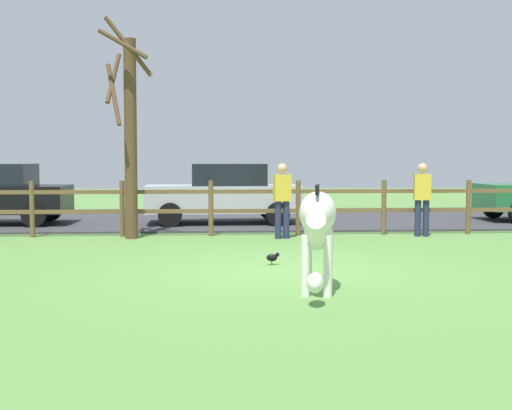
{
  "coord_description": "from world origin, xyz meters",
  "views": [
    {
      "loc": [
        -1.14,
        -10.73,
        1.74
      ],
      "look_at": [
        -0.36,
        1.03,
        0.96
      ],
      "focal_mm": 49.11,
      "sensor_mm": 36.0,
      "label": 1
    }
  ],
  "objects_px": {
    "bare_tree": "(129,130)",
    "crow_on_grass": "(273,257)",
    "visitor_right_of_tree": "(422,196)",
    "visitor_left_of_tree": "(282,197)",
    "zebra": "(318,222)",
    "parked_car_silver": "(224,193)"
  },
  "relations": [
    {
      "from": "zebra",
      "to": "parked_car_silver",
      "type": "bearing_deg",
      "value": 96.21
    },
    {
      "from": "parked_car_silver",
      "to": "visitor_left_of_tree",
      "type": "bearing_deg",
      "value": -69.5
    },
    {
      "from": "bare_tree",
      "to": "parked_car_silver",
      "type": "distance_m",
      "value": 3.97
    },
    {
      "from": "parked_car_silver",
      "to": "crow_on_grass",
      "type": "bearing_deg",
      "value": -84.67
    },
    {
      "from": "bare_tree",
      "to": "visitor_right_of_tree",
      "type": "height_order",
      "value": "bare_tree"
    },
    {
      "from": "visitor_right_of_tree",
      "to": "bare_tree",
      "type": "bearing_deg",
      "value": -179.86
    },
    {
      "from": "zebra",
      "to": "parked_car_silver",
      "type": "relative_size",
      "value": 0.48
    },
    {
      "from": "bare_tree",
      "to": "visitor_right_of_tree",
      "type": "distance_m",
      "value": 6.63
    },
    {
      "from": "zebra",
      "to": "crow_on_grass",
      "type": "xyz_separation_m",
      "value": [
        -0.37,
        2.38,
        -0.8
      ]
    },
    {
      "from": "zebra",
      "to": "visitor_right_of_tree",
      "type": "distance_m",
      "value": 7.2
    },
    {
      "from": "bare_tree",
      "to": "zebra",
      "type": "bearing_deg",
      "value": -63.81
    },
    {
      "from": "crow_on_grass",
      "to": "visitor_right_of_tree",
      "type": "relative_size",
      "value": 0.13
    },
    {
      "from": "visitor_right_of_tree",
      "to": "zebra",
      "type": "bearing_deg",
      "value": -117.72
    },
    {
      "from": "zebra",
      "to": "crow_on_grass",
      "type": "bearing_deg",
      "value": 98.78
    },
    {
      "from": "bare_tree",
      "to": "crow_on_grass",
      "type": "bearing_deg",
      "value": -55.23
    },
    {
      "from": "bare_tree",
      "to": "crow_on_grass",
      "type": "relative_size",
      "value": 21.82
    },
    {
      "from": "crow_on_grass",
      "to": "parked_car_silver",
      "type": "bearing_deg",
      "value": 95.33
    },
    {
      "from": "crow_on_grass",
      "to": "visitor_left_of_tree",
      "type": "bearing_deg",
      "value": 81.75
    },
    {
      "from": "parked_car_silver",
      "to": "visitor_left_of_tree",
      "type": "xyz_separation_m",
      "value": [
        1.2,
        -3.21,
        0.06
      ]
    },
    {
      "from": "bare_tree",
      "to": "parked_car_silver",
      "type": "bearing_deg",
      "value": 54.99
    },
    {
      "from": "bare_tree",
      "to": "visitor_left_of_tree",
      "type": "xyz_separation_m",
      "value": [
        3.3,
        -0.2,
        -1.46
      ]
    },
    {
      "from": "crow_on_grass",
      "to": "visitor_right_of_tree",
      "type": "height_order",
      "value": "visitor_right_of_tree"
    }
  ]
}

